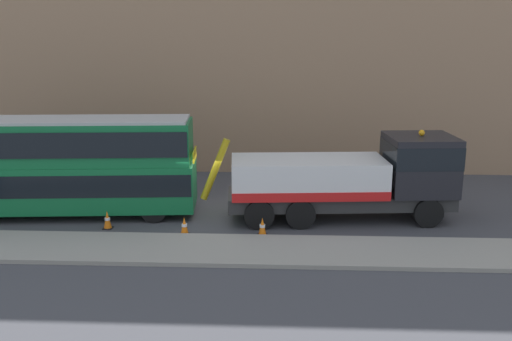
# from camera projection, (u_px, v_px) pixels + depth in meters

# --- Properties ---
(ground_plane) EXTENTS (120.00, 120.00, 0.00)m
(ground_plane) POSITION_uv_depth(u_px,v_px,m) (213.00, 214.00, 23.96)
(ground_plane) COLOR #424247
(near_kerb) EXTENTS (60.00, 2.80, 0.15)m
(near_kerb) POSITION_uv_depth(u_px,v_px,m) (198.00, 249.00, 19.87)
(near_kerb) COLOR gray
(near_kerb) RESTS_ON ground_plane
(building_facade) EXTENTS (60.00, 1.50, 16.00)m
(building_facade) POSITION_uv_depth(u_px,v_px,m) (228.00, 19.00, 29.75)
(building_facade) COLOR #9E7A5B
(building_facade) RESTS_ON ground_plane
(recovery_tow_truck) EXTENTS (10.23, 3.36, 3.67)m
(recovery_tow_truck) POSITION_uv_depth(u_px,v_px,m) (352.00, 177.00, 22.93)
(recovery_tow_truck) COLOR #2D2D2D
(recovery_tow_truck) RESTS_ON ground_plane
(double_decker_bus) EXTENTS (11.18, 3.44, 4.06)m
(double_decker_bus) POSITION_uv_depth(u_px,v_px,m) (60.00, 163.00, 23.32)
(double_decker_bus) COLOR #146B38
(double_decker_bus) RESTS_ON ground_plane
(traffic_cone_near_bus) EXTENTS (0.36, 0.36, 0.72)m
(traffic_cone_near_bus) POSITION_uv_depth(u_px,v_px,m) (107.00, 220.00, 22.10)
(traffic_cone_near_bus) COLOR orange
(traffic_cone_near_bus) RESTS_ON ground_plane
(traffic_cone_midway) EXTENTS (0.36, 0.36, 0.72)m
(traffic_cone_midway) POSITION_uv_depth(u_px,v_px,m) (184.00, 227.00, 21.39)
(traffic_cone_midway) COLOR orange
(traffic_cone_midway) RESTS_ON ground_plane
(traffic_cone_near_truck) EXTENTS (0.36, 0.36, 0.72)m
(traffic_cone_near_truck) POSITION_uv_depth(u_px,v_px,m) (262.00, 227.00, 21.31)
(traffic_cone_near_truck) COLOR orange
(traffic_cone_near_truck) RESTS_ON ground_plane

